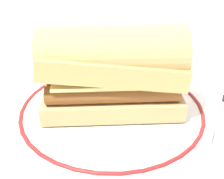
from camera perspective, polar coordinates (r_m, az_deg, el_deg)
ground_plane at (r=0.46m, az=-2.59°, el=-5.28°), size 1.50×1.50×0.00m
plate at (r=0.46m, az=0.00°, el=-4.04°), size 0.30×0.30×0.01m
sausage_sandwich at (r=0.42m, az=0.00°, el=3.86°), size 0.22×0.16×0.12m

